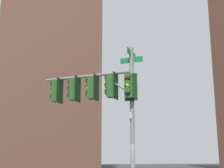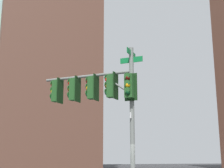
{
  "view_description": "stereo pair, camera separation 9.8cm",
  "coord_description": "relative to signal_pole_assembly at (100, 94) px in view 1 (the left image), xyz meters",
  "views": [
    {
      "loc": [
        12.35,
        -5.99,
        1.93
      ],
      "look_at": [
        -0.26,
        -0.63,
        5.09
      ],
      "focal_mm": 52.13,
      "sensor_mm": 36.0,
      "label": 1
    },
    {
      "loc": [
        12.39,
        -5.9,
        1.93
      ],
      "look_at": [
        -0.26,
        -0.63,
        5.09
      ],
      "focal_mm": 52.13,
      "sensor_mm": 36.0,
      "label": 2
    }
  ],
  "objects": [
    {
      "name": "building_brick_midblock",
      "position": [
        -43.14,
        4.9,
        13.19
      ],
      "size": [
        20.45,
        15.43,
        35.73
      ],
      "primitive_type": "cube",
      "color": "brown",
      "rests_on": "ground_plane"
    },
    {
      "name": "building_brick_nearside",
      "position": [
        -45.25,
        4.75,
        14.35
      ],
      "size": [
        27.35,
        15.15,
        38.04
      ],
      "primitive_type": "cube",
      "color": "brown",
      "rests_on": "ground_plane"
    },
    {
      "name": "signal_pole_assembly",
      "position": [
        0.0,
        0.0,
        0.0
      ],
      "size": [
        3.55,
        3.42,
        6.62
      ],
      "rotation": [
        0.0,
        0.0,
        3.92
      ],
      "color": "slate",
      "rests_on": "ground_plane"
    }
  ]
}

